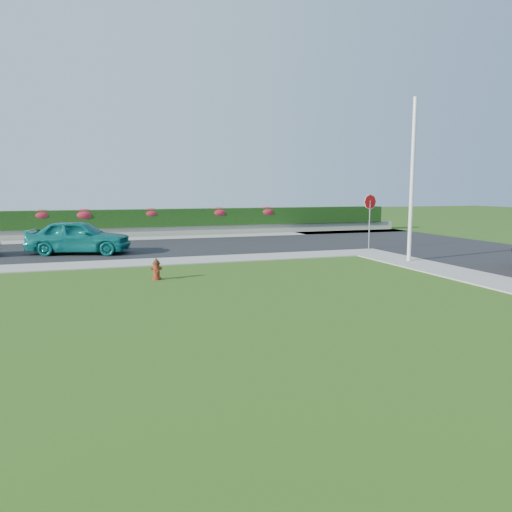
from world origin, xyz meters
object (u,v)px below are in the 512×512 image
object	(u,v)px
sedan_teal	(79,237)
utility_pole	(412,181)
fire_hydrant	(156,270)
stop_sign	(370,208)

from	to	relation	value
sedan_teal	utility_pole	world-z (taller)	utility_pole
sedan_teal	utility_pole	distance (m)	14.77
fire_hydrant	stop_sign	size ratio (longest dim) A/B	0.26
utility_pole	stop_sign	size ratio (longest dim) A/B	2.42
fire_hydrant	sedan_teal	size ratio (longest dim) A/B	0.16
fire_hydrant	utility_pole	distance (m)	10.89
utility_pole	stop_sign	distance (m)	4.09
utility_pole	stop_sign	bearing A→B (deg)	83.17
utility_pole	sedan_teal	bearing A→B (deg)	152.68
sedan_teal	stop_sign	size ratio (longest dim) A/B	1.67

